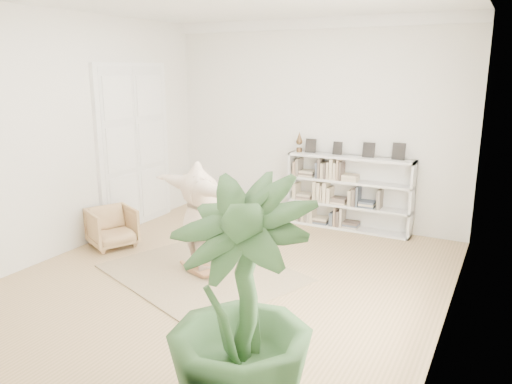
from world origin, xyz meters
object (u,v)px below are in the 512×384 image
at_px(bookshelf, 348,194).
at_px(houseplant, 240,309).
at_px(rocker_board, 202,269).
at_px(person, 200,213).
at_px(armchair, 112,227).

bearing_deg(bookshelf, houseplant, -81.42).
relative_size(rocker_board, houseplant, 0.28).
bearing_deg(houseplant, rocker_board, 129.55).
xyz_separation_m(bookshelf, person, (-1.16, -2.88, 0.24)).
height_order(rocker_board, houseplant, houseplant).
bearing_deg(bookshelf, rocker_board, -111.93).
bearing_deg(rocker_board, houseplant, -30.09).
relative_size(bookshelf, armchair, 3.20).
xyz_separation_m(armchair, rocker_board, (1.88, -0.27, -0.25)).
bearing_deg(bookshelf, armchair, -139.35).
relative_size(rocker_board, person, 0.30).
bearing_deg(houseplant, person, 129.55).
bearing_deg(armchair, rocker_board, -72.31).
xyz_separation_m(armchair, person, (1.88, -0.27, 0.56)).
xyz_separation_m(person, houseplant, (1.95, -2.36, 0.13)).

